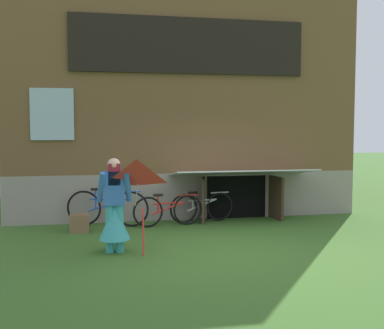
# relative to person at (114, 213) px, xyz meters

# --- Properties ---
(ground_plane) EXTENTS (60.00, 60.00, 0.00)m
(ground_plane) POSITION_rel_person_xyz_m (1.80, -0.34, -0.67)
(ground_plane) COLOR #386023
(log_house) EXTENTS (8.14, 6.69, 5.46)m
(log_house) POSITION_rel_person_xyz_m (1.80, 5.44, 2.06)
(log_house) COLOR gray
(log_house) RESTS_ON ground_plane
(person) EXTENTS (0.61, 0.52, 1.59)m
(person) POSITION_rel_person_xyz_m (0.00, 0.00, 0.00)
(person) COLOR teal
(person) RESTS_ON ground_plane
(kite) EXTENTS (0.79, 0.81, 1.50)m
(kite) POSITION_rel_person_xyz_m (0.34, -0.50, 0.57)
(kite) COLOR red
(kite) RESTS_ON ground_plane
(bicycle_silver) EXTENTS (1.50, 0.34, 0.69)m
(bicycle_silver) POSITION_rel_person_xyz_m (2.01, 2.30, -0.33)
(bicycle_silver) COLOR black
(bicycle_silver) RESTS_ON ground_plane
(bicycle_red) EXTENTS (1.52, 0.24, 0.70)m
(bicycle_red) POSITION_rel_person_xyz_m (1.21, 2.01, -0.33)
(bicycle_red) COLOR black
(bicycle_red) RESTS_ON ground_plane
(bicycle_blue) EXTENTS (1.72, 0.58, 0.81)m
(bicycle_blue) POSITION_rel_person_xyz_m (-0.06, 2.26, -0.27)
(bicycle_blue) COLOR black
(bicycle_blue) RESTS_ON ground_plane
(wooden_crate) EXTENTS (0.38, 0.32, 0.35)m
(wooden_crate) POSITION_rel_person_xyz_m (-0.63, 1.80, -0.49)
(wooden_crate) COLOR brown
(wooden_crate) RESTS_ON ground_plane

